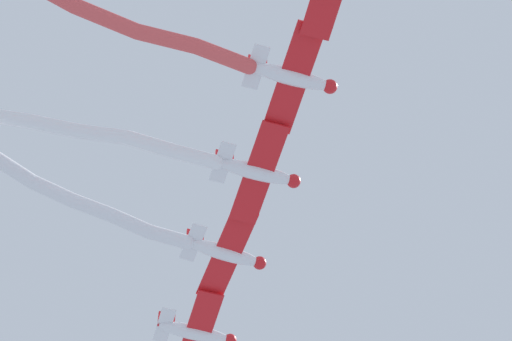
% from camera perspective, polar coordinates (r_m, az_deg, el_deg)
% --- Properties ---
extents(airplane_left_wing, '(6.62, 4.97, 1.64)m').
position_cam_1_polar(airplane_left_wing, '(62.59, 1.75, 4.43)').
color(airplane_left_wing, white).
extents(airplane_right_wing, '(6.61, 4.96, 1.64)m').
position_cam_1_polar(airplane_right_wing, '(65.17, 0.09, -0.07)').
color(airplane_right_wing, white).
extents(smoke_trail_right_wing, '(7.19, 19.64, 5.13)m').
position_cam_1_polar(smoke_trail_right_wing, '(66.88, -10.35, 2.17)').
color(smoke_trail_right_wing, white).
extents(airplane_slot, '(6.54, 4.88, 1.64)m').
position_cam_1_polar(airplane_slot, '(68.66, -1.41, -3.91)').
color(airplane_slot, white).
extents(smoke_trail_slot, '(2.59, 14.88, 1.98)m').
position_cam_1_polar(smoke_trail_slot, '(67.35, -8.75, -1.13)').
color(smoke_trail_slot, white).
extents(airplane_trail, '(6.62, 4.98, 1.64)m').
position_cam_1_polar(airplane_trail, '(72.00, -2.80, -7.65)').
color(airplane_trail, white).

